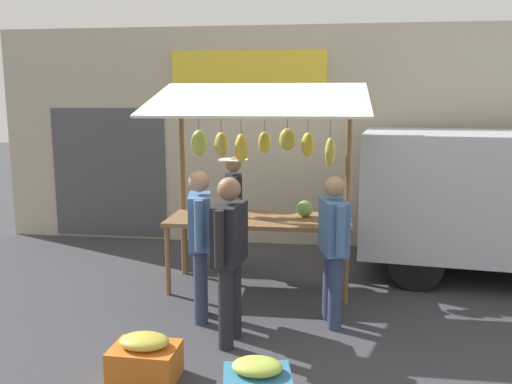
{
  "coord_description": "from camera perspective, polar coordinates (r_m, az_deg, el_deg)",
  "views": [
    {
      "loc": [
        -0.83,
        6.38,
        2.32
      ],
      "look_at": [
        0.0,
        0.3,
        1.25
      ],
      "focal_mm": 38.16,
      "sensor_mm": 36.0,
      "label": 1
    }
  ],
  "objects": [
    {
      "name": "vendor_with_sunhat",
      "position": [
        7.38,
        -2.36,
        -1.26
      ],
      "size": [
        0.4,
        0.66,
        1.54
      ],
      "rotation": [
        0.0,
        0.0,
        1.76
      ],
      "color": "#4C4C51",
      "rests_on": "ground"
    },
    {
      "name": "shopper_with_shopping_bag",
      "position": [
        5.67,
        -5.9,
        -4.56
      ],
      "size": [
        0.31,
        0.67,
        1.58
      ],
      "rotation": [
        0.0,
        0.0,
        -1.36
      ],
      "color": "navy",
      "rests_on": "ground"
    },
    {
      "name": "street_backdrop",
      "position": [
        8.64,
        1.85,
        5.76
      ],
      "size": [
        9.0,
        0.3,
        3.4
      ],
      "color": "#B2A893",
      "rests_on": "ground"
    },
    {
      "name": "ground_plane",
      "position": [
        6.84,
        0.35,
        -9.95
      ],
      "size": [
        40.0,
        40.0,
        0.0
      ],
      "primitive_type": "plane",
      "color": "#38383D"
    },
    {
      "name": "produce_crate_near",
      "position": [
        4.38,
        0.13,
        -19.48
      ],
      "size": [
        0.57,
        0.47,
        0.37
      ],
      "color": "teal",
      "rests_on": "ground"
    },
    {
      "name": "produce_crate_side",
      "position": [
        4.81,
        -11.57,
        -16.74
      ],
      "size": [
        0.56,
        0.42,
        0.39
      ],
      "color": "#D1661E",
      "rests_on": "ground"
    },
    {
      "name": "shopper_in_grey_tee",
      "position": [
        5.58,
        8.11,
        -5.12
      ],
      "size": [
        0.32,
        0.66,
        1.55
      ],
      "rotation": [
        0.0,
        0.0,
        -1.34
      ],
      "color": "navy",
      "rests_on": "ground"
    },
    {
      "name": "shopper_with_ponytail",
      "position": [
        5.09,
        -2.78,
        -6.04
      ],
      "size": [
        0.28,
        0.68,
        1.6
      ],
      "rotation": [
        0.0,
        0.0,
        -1.7
      ],
      "color": "#232328",
      "rests_on": "ground"
    },
    {
      "name": "market_stall",
      "position": [
        6.54,
        0.33,
        3.14
      ],
      "size": [
        2.5,
        1.46,
        2.5
      ],
      "color": "brown",
      "rests_on": "ground"
    }
  ]
}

